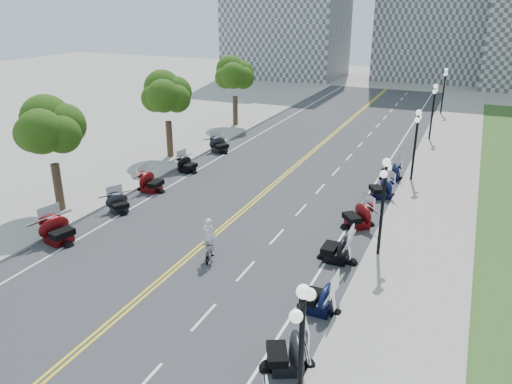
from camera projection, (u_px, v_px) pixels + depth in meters
The scene contains 45 objects.
ground at pixel (187, 258), 24.68m from camera, with size 160.00×160.00×0.00m, color gray.
road at pixel (265, 192), 33.22m from camera, with size 16.00×90.00×0.01m, color #333335.
centerline_yellow_a at pixel (264, 191), 33.26m from camera, with size 0.12×90.00×0.00m, color yellow.
centerline_yellow_b at pixel (267, 192), 33.17m from camera, with size 0.12×90.00×0.00m, color yellow.
edge_line_north at pixel (361, 207), 30.80m from camera, with size 0.12×90.00×0.00m, color white.
edge_line_south at pixel (183, 179), 35.62m from camera, with size 0.12×90.00×0.00m, color white.
lane_dash_4 at pixel (145, 382), 16.64m from camera, with size 0.12×2.00×0.00m, color white.
lane_dash_5 at pixel (204, 317), 20.05m from camera, with size 0.12×2.00×0.00m, color white.
lane_dash_6 at pixel (246, 271), 23.47m from camera, with size 0.12×2.00×0.00m, color white.
lane_dash_7 at pixel (277, 237), 26.88m from camera, with size 0.12×2.00×0.00m, color white.
lane_dash_8 at pixel (301, 210), 30.30m from camera, with size 0.12×2.00×0.00m, color white.
lane_dash_9 at pixel (320, 189), 33.72m from camera, with size 0.12×2.00×0.00m, color white.
lane_dash_10 at pixel (336, 171), 37.13m from camera, with size 0.12×2.00×0.00m, color white.
lane_dash_11 at pixel (349, 157), 40.55m from camera, with size 0.12×2.00×0.00m, color white.
lane_dash_12 at pixel (360, 145), 43.96m from camera, with size 0.12×2.00×0.00m, color white.
lane_dash_13 at pixel (370, 134), 47.38m from camera, with size 0.12×2.00×0.00m, color white.
lane_dash_14 at pixel (378, 125), 50.80m from camera, with size 0.12×2.00×0.00m, color white.
lane_dash_15 at pixel (385, 117), 54.21m from camera, with size 0.12×2.00×0.00m, color white.
lane_dash_16 at pixel (391, 111), 57.63m from camera, with size 0.12×2.00×0.00m, color white.
lane_dash_17 at pixel (397, 104), 61.04m from camera, with size 0.12×2.00×0.00m, color white.
lane_dash_18 at pixel (402, 99), 64.46m from camera, with size 0.12×2.00×0.00m, color white.
lane_dash_19 at pixel (406, 94), 67.87m from camera, with size 0.12×2.00×0.00m, color white.
sidewalk_north at pixel (430, 216), 29.24m from camera, with size 5.00×90.00×0.15m, color #9E9991.
sidewalk_south at pixel (136, 170), 37.14m from camera, with size 5.00×90.00×0.15m, color #9E9991.
street_lamp_1 at pixel (301, 364), 13.67m from camera, with size 0.50×1.20×4.90m, color black, non-canonical shape.
street_lamp_2 at pixel (382, 208), 23.92m from camera, with size 0.50×1.20×4.90m, color black, non-canonical shape.
street_lamp_3 at pixel (415, 146), 34.17m from camera, with size 0.50×1.20×4.90m, color black, non-canonical shape.
street_lamp_4 at pixel (432, 112), 44.42m from camera, with size 0.50×1.20×4.90m, color black, non-canonical shape.
street_lamp_5 at pixel (443, 91), 54.66m from camera, with size 0.50×1.20×4.90m, color black, non-canonical shape.
tree_2 at pixel (50, 135), 28.44m from camera, with size 4.80×4.80×9.20m, color #235619, non-canonical shape.
tree_3 at pixel (167, 99), 38.69m from camera, with size 4.80×4.80×9.20m, color #235619, non-canonical shape.
tree_4 at pixel (235, 78), 48.94m from camera, with size 4.80×4.80×9.20m, color #235619, non-canonical shape.
motorcycle_n_4 at pixel (287, 350), 17.02m from camera, with size 2.16×2.16×1.51m, color black, non-canonical shape.
motorcycle_n_5 at pixel (319, 295), 20.23m from camera, with size 2.08×2.08×1.46m, color black, non-canonical shape.
motorcycle_n_6 at pixel (337, 247), 24.17m from camera, with size 2.14×2.14×1.50m, color black, non-canonical shape.
motorcycle_n_7 at pixel (358, 214), 27.79m from camera, with size 2.18×2.18×1.53m, color #590A0C, non-canonical shape.
motorcycle_n_8 at pixel (382, 187), 32.02m from camera, with size 2.06×2.06×1.45m, color black, non-canonical shape.
motorcycle_n_9 at pixel (391, 170), 35.29m from camera, with size 1.89×1.89×1.32m, color black, non-canonical shape.
motorcycle_s_5 at pixel (58, 229), 25.99m from camera, with size 2.23×2.23×1.56m, color #590A0C, non-canonical shape.
motorcycle_s_6 at pixel (118, 202), 29.85m from camera, with size 1.76×1.76×1.23m, color black, non-canonical shape.
motorcycle_s_7 at pixel (151, 181), 33.02m from camera, with size 2.13×2.13×1.49m, color #590A0C, non-canonical shape.
motorcycle_s_8 at pixel (187, 164), 36.82m from camera, with size 1.87×1.87×1.31m, color black, non-canonical shape.
motorcycle_s_9 at pixel (219, 144), 41.65m from camera, with size 2.03×2.03×1.42m, color black, non-canonical shape.
bicycle at pixel (210, 250), 24.38m from camera, with size 0.49×1.72×1.03m, color #A51414.
cyclist_rider at pixel (209, 223), 23.86m from camera, with size 0.67×0.44×1.85m, color silver.
Camera 1 is at (11.94, -18.62, 11.92)m, focal length 35.00 mm.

